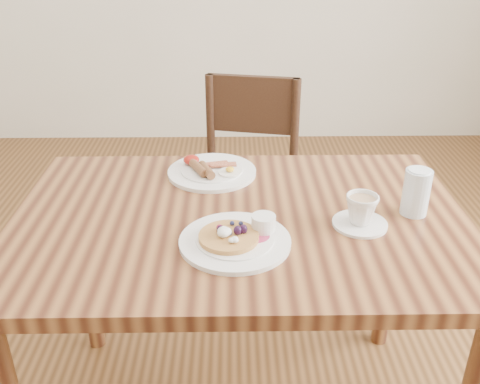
{
  "coord_description": "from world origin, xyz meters",
  "views": [
    {
      "loc": [
        -0.02,
        -1.22,
        1.45
      ],
      "look_at": [
        0.0,
        0.0,
        0.82
      ],
      "focal_mm": 40.0,
      "sensor_mm": 36.0,
      "label": 1
    }
  ],
  "objects_px": {
    "chair_far": "(247,176)",
    "pancake_plate": "(237,238)",
    "water_glass": "(416,192)",
    "breakfast_plate": "(211,171)",
    "teacup_saucer": "(361,212)",
    "dining_table": "(240,247)"
  },
  "relations": [
    {
      "from": "chair_far",
      "to": "pancake_plate",
      "type": "relative_size",
      "value": 3.26
    },
    {
      "from": "water_glass",
      "to": "chair_far",
      "type": "bearing_deg",
      "value": 118.57
    },
    {
      "from": "breakfast_plate",
      "to": "water_glass",
      "type": "distance_m",
      "value": 0.6
    },
    {
      "from": "teacup_saucer",
      "to": "breakfast_plate",
      "type": "bearing_deg",
      "value": 141.38
    },
    {
      "from": "dining_table",
      "to": "breakfast_plate",
      "type": "bearing_deg",
      "value": 108.39
    },
    {
      "from": "chair_far",
      "to": "pancake_plate",
      "type": "bearing_deg",
      "value": 98.42
    },
    {
      "from": "teacup_saucer",
      "to": "chair_far",
      "type": "bearing_deg",
      "value": 107.69
    },
    {
      "from": "teacup_saucer",
      "to": "water_glass",
      "type": "bearing_deg",
      "value": 21.2
    },
    {
      "from": "teacup_saucer",
      "to": "water_glass",
      "type": "relative_size",
      "value": 1.13
    },
    {
      "from": "pancake_plate",
      "to": "water_glass",
      "type": "xyz_separation_m",
      "value": [
        0.47,
        0.14,
        0.05
      ]
    },
    {
      "from": "pancake_plate",
      "to": "breakfast_plate",
      "type": "xyz_separation_m",
      "value": [
        -0.08,
        0.39,
        -0.0
      ]
    },
    {
      "from": "dining_table",
      "to": "teacup_saucer",
      "type": "bearing_deg",
      "value": -9.93
    },
    {
      "from": "chair_far",
      "to": "teacup_saucer",
      "type": "relative_size",
      "value": 6.29
    },
    {
      "from": "dining_table",
      "to": "teacup_saucer",
      "type": "height_order",
      "value": "teacup_saucer"
    },
    {
      "from": "pancake_plate",
      "to": "breakfast_plate",
      "type": "bearing_deg",
      "value": 101.02
    },
    {
      "from": "dining_table",
      "to": "water_glass",
      "type": "height_order",
      "value": "water_glass"
    },
    {
      "from": "pancake_plate",
      "to": "water_glass",
      "type": "relative_size",
      "value": 2.17
    },
    {
      "from": "dining_table",
      "to": "teacup_saucer",
      "type": "xyz_separation_m",
      "value": [
        0.31,
        -0.05,
        0.14
      ]
    },
    {
      "from": "chair_far",
      "to": "pancake_plate",
      "type": "height_order",
      "value": "chair_far"
    },
    {
      "from": "water_glass",
      "to": "breakfast_plate",
      "type": "bearing_deg",
      "value": 155.2
    },
    {
      "from": "teacup_saucer",
      "to": "water_glass",
      "type": "xyz_separation_m",
      "value": [
        0.15,
        0.06,
        0.02
      ]
    },
    {
      "from": "chair_far",
      "to": "water_glass",
      "type": "xyz_separation_m",
      "value": [
        0.42,
        -0.77,
        0.32
      ]
    }
  ]
}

